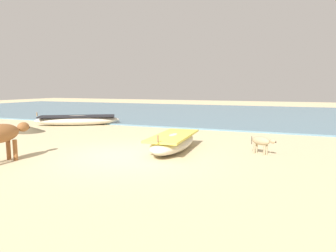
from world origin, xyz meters
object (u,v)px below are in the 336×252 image
calf_near_dun (262,142)px  fishing_boat_1 (173,142)px  cow_adult_brown (2,135)px  fishing_boat_0 (78,120)px

calf_near_dun → fishing_boat_1: bearing=-141.7°
fishing_boat_1 → cow_adult_brown: cow_adult_brown is taller
cow_adult_brown → calf_near_dun: (6.55, 3.80, -0.38)m
fishing_boat_0 → cow_adult_brown: 8.40m
fishing_boat_0 → calf_near_dun: bearing=127.1°
fishing_boat_1 → cow_adult_brown: size_ratio=2.00×
fishing_boat_1 → calf_near_dun: size_ratio=4.10×
cow_adult_brown → calf_near_dun: 7.58m
fishing_boat_1 → cow_adult_brown: 5.04m
fishing_boat_0 → calf_near_dun: size_ratio=5.46×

